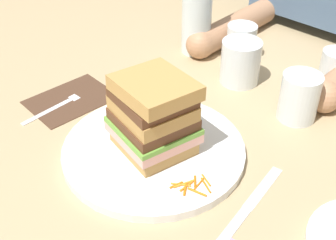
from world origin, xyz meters
The scene contains 28 objects.
ground_plane centered at (0.00, 0.00, 0.00)m, with size 3.00×3.00×0.00m, color tan.
main_plate centered at (0.00, -0.02, 0.01)m, with size 0.30×0.30×0.01m, color white.
sandwich centered at (0.00, -0.02, 0.08)m, with size 0.14×0.14×0.13m.
carrot_shred_0 centered at (-0.10, 0.02, 0.02)m, with size 0.00×0.00×0.03m, color orange.
carrot_shred_1 centered at (-0.09, -0.01, 0.02)m, with size 0.00×0.00×0.02m, color orange.
carrot_shred_2 centered at (-0.10, 0.01, 0.02)m, with size 0.00×0.00×0.03m, color orange.
carrot_shred_3 centered at (-0.08, -0.01, 0.02)m, with size 0.00×0.00×0.02m, color orange.
carrot_shred_4 centered at (-0.09, 0.00, 0.02)m, with size 0.00×0.00×0.03m, color orange.
carrot_shred_5 centered at (-0.09, 0.00, 0.02)m, with size 0.00×0.00×0.03m, color orange.
carrot_shred_6 centered at (-0.08, 0.00, 0.02)m, with size 0.00×0.00×0.03m, color orange.
carrot_shred_7 centered at (0.10, -0.05, 0.02)m, with size 0.00×0.00×0.03m, color orange.
carrot_shred_8 centered at (0.09, -0.06, 0.02)m, with size 0.00×0.00×0.02m, color orange.
carrot_shred_9 centered at (0.10, -0.03, 0.02)m, with size 0.00×0.00×0.02m, color orange.
carrot_shred_10 centered at (0.09, -0.05, 0.02)m, with size 0.00×0.00×0.03m, color orange.
carrot_shred_11 centered at (0.12, -0.03, 0.02)m, with size 0.00×0.00×0.03m, color orange.
carrot_shred_12 centered at (0.12, -0.05, 0.02)m, with size 0.00×0.00×0.03m, color orange.
carrot_shred_13 centered at (0.09, -0.05, 0.02)m, with size 0.00×0.00×0.03m, color orange.
carrot_shred_14 centered at (0.10, -0.06, 0.02)m, with size 0.00×0.00×0.02m, color orange.
carrot_shred_15 centered at (0.11, -0.03, 0.02)m, with size 0.00×0.00×0.03m, color orange.
carrot_shred_16 centered at (0.11, -0.02, 0.02)m, with size 0.00×0.00×0.03m, color orange.
napkin_dark centered at (-0.23, -0.02, 0.00)m, with size 0.12×0.16×0.00m, color #4C3323.
fork centered at (-0.23, -0.04, 0.00)m, with size 0.02×0.17×0.00m.
knife centered at (0.18, -0.01, 0.00)m, with size 0.04×0.20×0.00m.
juice_glass centered at (0.12, 0.23, 0.04)m, with size 0.07×0.07×0.09m.
water_bottle centered at (-0.18, 0.30, 0.12)m, with size 0.07×0.07×0.26m.
empty_tumbler_0 centered at (-0.09, 0.35, 0.04)m, with size 0.06×0.06×0.08m, color silver.
empty_tumbler_1 centered at (-0.03, 0.26, 0.04)m, with size 0.08×0.08×0.09m, color silver.
empty_tumbler_2 centered at (0.11, 0.39, 0.04)m, with size 0.06×0.06×0.07m, color silver.
Camera 1 is at (0.41, -0.42, 0.49)m, focal length 48.63 mm.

